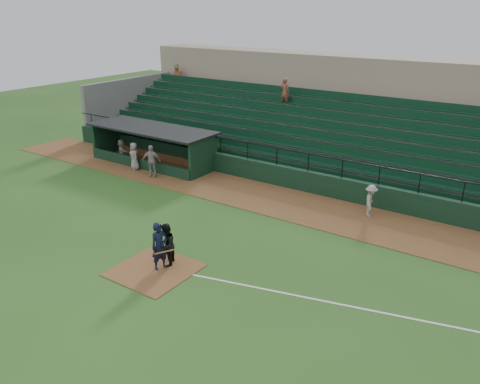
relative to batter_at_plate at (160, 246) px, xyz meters
The scene contains 12 objects.
ground 1.25m from the batter_at_plate, 99.88° to the left, with size 90.00×90.00×0.00m, color #2A571C.
warning_track 8.81m from the batter_at_plate, 90.86° to the left, with size 40.00×4.00×0.03m, color brown.
home_plate_dirt 1.01m from the batter_at_plate, 118.42° to the right, with size 3.00×3.00×0.03m, color brown.
foul_line 8.17m from the batter_at_plate, 13.96° to the left, with size 18.00×0.09×0.01m, color white.
stadium_structure 17.27m from the batter_at_plate, 90.44° to the left, with size 38.00×13.08×6.40m.
dugout 14.29m from the batter_at_plate, 133.77° to the left, with size 8.90×3.20×2.42m.
batter_at_plate is the anchor object (origin of this frame).
umpire 0.36m from the batter_at_plate, 87.85° to the left, with size 0.87×0.68×1.80m, color black.
runner 10.83m from the batter_at_plate, 62.47° to the left, with size 1.04×0.60×1.61m, color #A6A29C.
dugout_player_a 11.25m from the batter_at_plate, 135.74° to the left, with size 1.15×0.48×1.96m, color #ABA5A0.
dugout_player_b 12.86m from the batter_at_plate, 140.29° to the left, with size 0.86×0.56×1.76m, color gray.
dugout_player_c 14.62m from the batter_at_plate, 142.94° to the left, with size 1.47×0.47×1.59m, color gray.
Camera 1 is at (12.24, -12.89, 9.80)m, focal length 36.22 mm.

